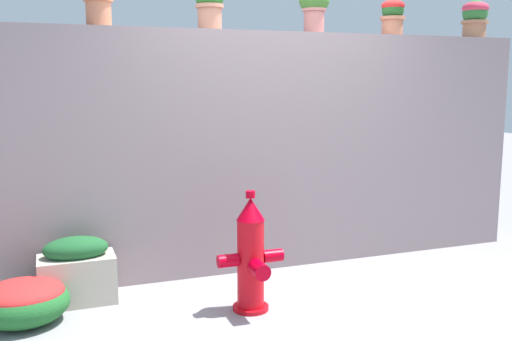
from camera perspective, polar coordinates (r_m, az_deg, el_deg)
name	(u,v)px	position (r m, az deg, el deg)	size (l,w,h in m)	color
ground_plane	(317,306)	(4.40, 6.07, -13.23)	(24.00, 24.00, 0.00)	gray
stone_wall	(263,151)	(5.13, 0.74, 1.96)	(5.04, 0.40, 2.06)	gray
potted_plant_2	(210,0)	(5.02, -4.63, 16.45)	(0.26, 0.26, 0.41)	#AF7259
potted_plant_3	(314,1)	(5.30, 5.80, 16.37)	(0.29, 0.29, 0.44)	#B36862
potted_plant_4	(393,15)	(5.69, 13.39, 14.80)	(0.23, 0.23, 0.34)	#BB7154
potted_plant_5	(475,17)	(6.31, 20.87, 14.07)	(0.26, 0.26, 0.38)	#AC7452
fire_hydrant	(251,257)	(4.17, -0.49, -8.60)	(0.49, 0.39, 0.88)	red
flower_bush_left	(23,300)	(4.34, -22.11, -11.83)	(0.62, 0.56, 0.32)	#206029
planter_box	(77,271)	(4.57, -17.32, -9.49)	(0.56, 0.32, 0.51)	#ACA491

